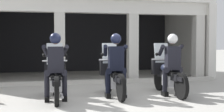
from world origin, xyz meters
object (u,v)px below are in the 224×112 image
at_px(motorcycle_center, 113,76).
at_px(police_officer_center, 116,60).
at_px(police_officer_left, 56,61).
at_px(motorcycle_right, 168,75).
at_px(motorcycle_left, 55,78).
at_px(police_officer_right, 172,59).

bearing_deg(motorcycle_center, police_officer_center, -81.64).
xyz_separation_m(police_officer_left, motorcycle_center, (1.46, 0.43, -0.44)).
relative_size(police_officer_center, motorcycle_right, 0.78).
xyz_separation_m(police_officer_left, police_officer_center, (1.46, 0.15, 0.00)).
relative_size(police_officer_left, police_officer_center, 1.00).
distance_m(police_officer_center, motorcycle_right, 1.54).
distance_m(motorcycle_left, police_officer_left, 0.52).
distance_m(motorcycle_center, police_officer_right, 1.57).
distance_m(police_officer_left, police_officer_center, 1.47).
xyz_separation_m(motorcycle_center, police_officer_center, (-0.00, -0.28, 0.44)).
bearing_deg(motorcycle_center, motorcycle_left, -165.55).
relative_size(motorcycle_center, police_officer_right, 1.29).
bearing_deg(motorcycle_right, police_officer_center, -166.80).
height_order(motorcycle_left, police_officer_left, police_officer_left).
bearing_deg(motorcycle_right, police_officer_left, -168.05).
bearing_deg(motorcycle_right, motorcycle_center, -177.84).
bearing_deg(police_officer_left, motorcycle_center, 25.07).
bearing_deg(motorcycle_center, police_officer_right, -4.95).
relative_size(motorcycle_left, police_officer_right, 1.29).
bearing_deg(police_officer_center, police_officer_right, 5.91).
xyz_separation_m(police_officer_left, motorcycle_right, (2.93, 0.36, -0.44)).
relative_size(police_officer_left, police_officer_right, 1.00).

